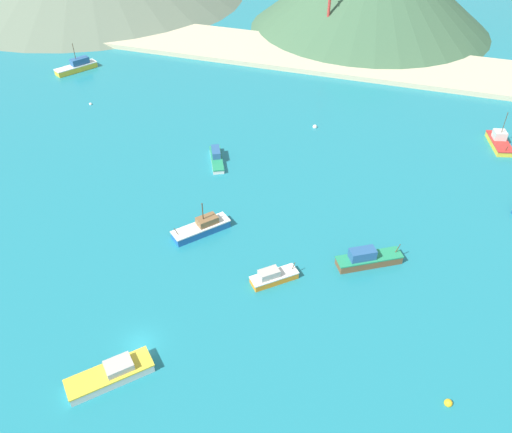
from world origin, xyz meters
name	(u,v)px	position (x,y,z in m)	size (l,w,h in m)	color
ground	(226,205)	(0.00, 30.00, -0.25)	(260.00, 280.00, 0.50)	teal
fishing_boat_3	(216,158)	(-6.21, 41.64, 0.77)	(5.54, 8.40, 2.14)	silver
fishing_boat_4	(273,277)	(12.48, 15.43, 0.82)	(6.42, 6.11, 2.20)	orange
fishing_boat_5	(499,142)	(43.31, 63.73, 0.87)	(5.05, 8.77, 6.89)	gold
fishing_boat_6	(367,259)	(24.33, 22.90, 1.04)	(9.44, 7.08, 2.86)	brown
fishing_boat_7	(77,66)	(-53.50, 69.20, 1.09)	(7.47, 10.15, 6.70)	gold
fishing_boat_9	(202,228)	(-0.88, 22.07, 0.92)	(7.83, 8.69, 5.46)	#1E5BA8
fishing_boat_10	(111,374)	(-0.69, -5.44, 0.80)	(9.03, 9.34, 2.20)	silver
buoy_0	(315,127)	(8.12, 59.58, 0.16)	(0.89, 0.89, 0.89)	silver
buoy_1	(448,403)	(36.45, 3.26, 0.16)	(0.93, 0.93, 0.93)	gold
buoy_2	(91,104)	(-40.67, 54.31, 0.11)	(0.64, 0.64, 0.64)	silver
beach_strip	(316,55)	(0.00, 95.21, 0.60)	(247.00, 21.57, 1.20)	#C6B793
radio_tower	(329,2)	(1.28, 101.13, 12.28)	(2.41, 1.93, 24.09)	#B7332D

